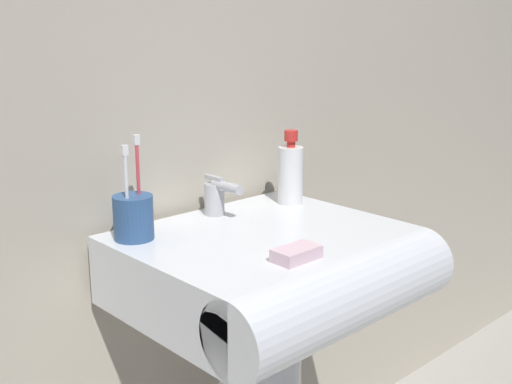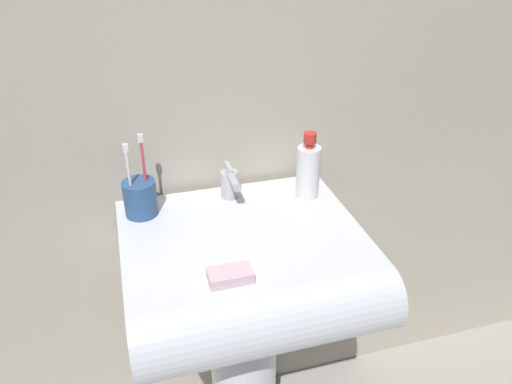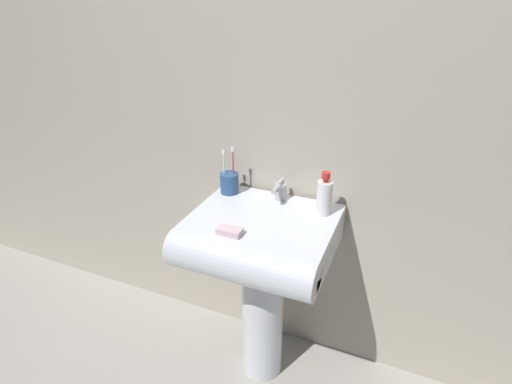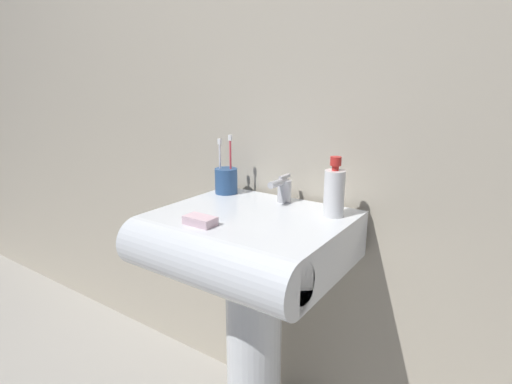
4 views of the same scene
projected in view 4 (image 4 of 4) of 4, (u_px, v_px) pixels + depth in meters
The scene contains 7 objects.
wall_back at pixel (299, 85), 1.31m from camera, with size 5.00×0.05×2.40m, color #B7AD99.
sink_pedestal at pixel (254, 353), 1.32m from camera, with size 0.18×0.18×0.68m, color white.
sink_basin at pixel (243, 242), 1.17m from camera, with size 0.55×0.51×0.15m.
faucet at pixel (283, 189), 1.30m from camera, with size 0.05×0.11×0.09m.
toothbrush_cup at pixel (226, 180), 1.41m from camera, with size 0.08×0.08×0.21m.
soap_bottle at pixel (334, 192), 1.16m from camera, with size 0.06×0.06×0.18m.
bar_soap at pixel (200, 221), 1.10m from camera, with size 0.09×0.05×0.02m, color silver.
Camera 4 is at (0.65, -0.94, 1.20)m, focal length 28.00 mm.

